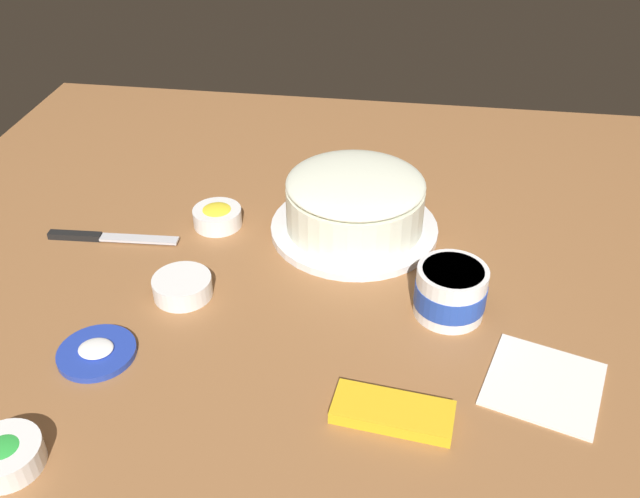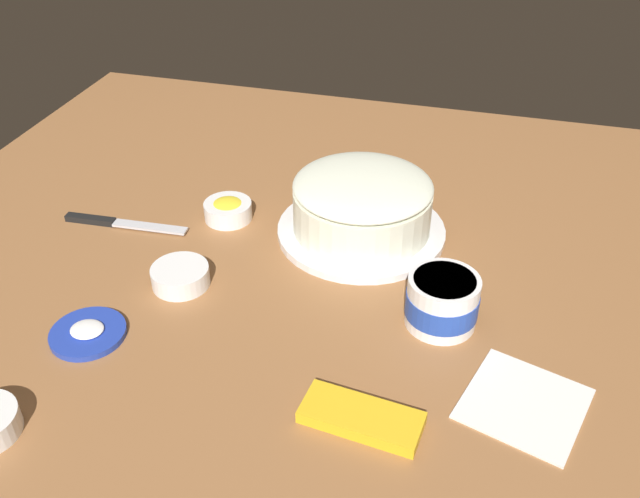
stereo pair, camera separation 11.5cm
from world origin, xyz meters
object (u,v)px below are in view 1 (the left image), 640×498
sprinkle_bowl_green (6,455)px  paper_napkin (544,383)px  frosted_cake (355,205)px  frosting_tub (451,291)px  sprinkle_bowl_blue (182,286)px  sprinkle_bowl_yellow (217,216)px  frosting_tub_lid (97,352)px  spreading_knife (101,237)px  candy_box_lower (393,412)px

sprinkle_bowl_green → paper_napkin: size_ratio=0.60×
frosted_cake → frosting_tub: size_ratio=2.76×
sprinkle_bowl_blue → sprinkle_bowl_yellow: 0.21m
frosting_tub_lid → spreading_knife: 0.30m
sprinkle_bowl_blue → candy_box_lower: sprinkle_bowl_blue is taller
sprinkle_bowl_yellow → paper_napkin: bearing=-30.7°
spreading_knife → sprinkle_bowl_green: (0.08, -0.48, 0.01)m
sprinkle_bowl_green → frosting_tub: bearing=34.5°
frosted_cake → paper_napkin: bearing=-48.8°
sprinkle_bowl_blue → candy_box_lower: 0.40m
frosting_tub → frosting_tub_lid: bearing=-161.3°
sprinkle_bowl_blue → frosting_tub_lid: bearing=-118.1°
frosting_tub → frosted_cake: bearing=129.6°
frosting_tub_lid → spreading_knife: bearing=111.6°
frosting_tub → candy_box_lower: bearing=-108.1°
frosting_tub → sprinkle_bowl_yellow: (-0.42, 0.19, -0.02)m
frosted_cake → sprinkle_bowl_yellow: 0.25m
frosted_cake → candy_box_lower: bearing=-77.5°
sprinkle_bowl_green → paper_napkin: (0.66, 0.23, -0.01)m
frosted_cake → sprinkle_bowl_blue: frosted_cake is taller
frosted_cake → paper_napkin: 0.46m
frosting_tub_lid → spreading_knife: frosting_tub_lid is taller
frosting_tub → paper_napkin: size_ratio=0.73×
spreading_knife → paper_napkin: 0.78m
sprinkle_bowl_blue → frosted_cake: bearing=41.2°
frosting_tub → spreading_knife: 0.62m
candy_box_lower → spreading_knife: bearing=154.8°
spreading_knife → sprinkle_bowl_yellow: sprinkle_bowl_yellow is taller
frosting_tub_lid → sprinkle_bowl_yellow: (0.08, 0.36, 0.01)m
sprinkle_bowl_green → paper_napkin: bearing=19.1°
frosting_tub_lid → candy_box_lower: size_ratio=0.71×
sprinkle_bowl_blue → sprinkle_bowl_green: sprinkle_bowl_green is taller
spreading_knife → sprinkle_bowl_green: bearing=-80.3°
frosted_cake → sprinkle_bowl_green: frosted_cake is taller
frosted_cake → candy_box_lower: frosted_cake is taller
frosting_tub → frosting_tub_lid: frosting_tub is taller
spreading_knife → candy_box_lower: bearing=-31.8°
frosted_cake → spreading_knife: 0.46m
frosting_tub_lid → sprinkle_bowl_blue: (0.08, 0.15, 0.01)m
spreading_knife → paper_napkin: bearing=-18.4°
paper_napkin → sprinkle_bowl_green: bearing=-160.9°
frosted_cake → sprinkle_bowl_yellow: size_ratio=3.40×
candy_box_lower → paper_napkin: size_ratio=1.05×
frosting_tub → spreading_knife: (-0.61, 0.11, -0.04)m
frosting_tub_lid → paper_napkin: 0.63m
frosting_tub_lid → sprinkle_bowl_green: 0.20m
spreading_knife → candy_box_lower: (0.54, -0.33, 0.00)m
frosting_tub → sprinkle_bowl_blue: bearing=-177.6°
sprinkle_bowl_yellow → candy_box_lower: (0.35, -0.41, -0.01)m
sprinkle_bowl_blue → candy_box_lower: (0.35, -0.21, -0.01)m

